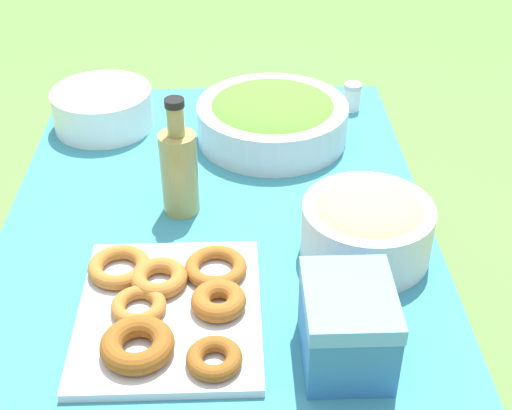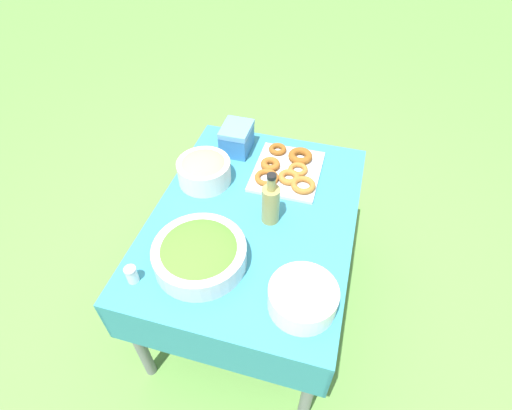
{
  "view_description": "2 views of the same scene",
  "coord_description": "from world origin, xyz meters",
  "px_view_note": "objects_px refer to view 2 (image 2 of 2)",
  "views": [
    {
      "loc": [
        -1.21,
        -0.04,
        1.54
      ],
      "look_at": [
        -0.03,
        -0.08,
        0.71
      ],
      "focal_mm": 50.0,
      "sensor_mm": 36.0,
      "label": 1
    },
    {
      "loc": [
        1.13,
        0.33,
        1.95
      ],
      "look_at": [
        0.01,
        0.01,
        0.76
      ],
      "focal_mm": 28.0,
      "sensor_mm": 36.0,
      "label": 2
    }
  ],
  "objects_px": {
    "salad_bowl": "(200,253)",
    "plate_stack": "(303,298)",
    "pasta_bowl": "(204,169)",
    "olive_oil_bottle": "(271,203)",
    "cooler_box": "(237,138)",
    "donut_platter": "(287,169)"
  },
  "relations": [
    {
      "from": "olive_oil_bottle",
      "to": "cooler_box",
      "type": "distance_m",
      "value": 0.51
    },
    {
      "from": "salad_bowl",
      "to": "donut_platter",
      "type": "height_order",
      "value": "salad_bowl"
    },
    {
      "from": "plate_stack",
      "to": "olive_oil_bottle",
      "type": "distance_m",
      "value": 0.43
    },
    {
      "from": "salad_bowl",
      "to": "cooler_box",
      "type": "bearing_deg",
      "value": -173.75
    },
    {
      "from": "olive_oil_bottle",
      "to": "donut_platter",
      "type": "bearing_deg",
      "value": 179.03
    },
    {
      "from": "plate_stack",
      "to": "cooler_box",
      "type": "relative_size",
      "value": 1.41
    },
    {
      "from": "salad_bowl",
      "to": "plate_stack",
      "type": "bearing_deg",
      "value": 79.25
    },
    {
      "from": "donut_platter",
      "to": "plate_stack",
      "type": "bearing_deg",
      "value": 16.64
    },
    {
      "from": "pasta_bowl",
      "to": "donut_platter",
      "type": "xyz_separation_m",
      "value": [
        -0.16,
        0.36,
        -0.05
      ]
    },
    {
      "from": "pasta_bowl",
      "to": "olive_oil_bottle",
      "type": "xyz_separation_m",
      "value": [
        0.16,
        0.36,
        0.03
      ]
    },
    {
      "from": "olive_oil_bottle",
      "to": "salad_bowl",
      "type": "bearing_deg",
      "value": -34.91
    },
    {
      "from": "donut_platter",
      "to": "cooler_box",
      "type": "height_order",
      "value": "cooler_box"
    },
    {
      "from": "pasta_bowl",
      "to": "plate_stack",
      "type": "xyz_separation_m",
      "value": [
        0.53,
        0.57,
        -0.02
      ]
    },
    {
      "from": "pasta_bowl",
      "to": "cooler_box",
      "type": "distance_m",
      "value": 0.27
    },
    {
      "from": "cooler_box",
      "to": "plate_stack",
      "type": "bearing_deg",
      "value": 31.84
    },
    {
      "from": "olive_oil_bottle",
      "to": "cooler_box",
      "type": "bearing_deg",
      "value": -146.3
    },
    {
      "from": "salad_bowl",
      "to": "pasta_bowl",
      "type": "xyz_separation_m",
      "value": [
        -0.45,
        -0.15,
        0.01
      ]
    },
    {
      "from": "donut_platter",
      "to": "cooler_box",
      "type": "distance_m",
      "value": 0.31
    },
    {
      "from": "pasta_bowl",
      "to": "donut_platter",
      "type": "bearing_deg",
      "value": 113.52
    },
    {
      "from": "cooler_box",
      "to": "olive_oil_bottle",
      "type": "bearing_deg",
      "value": 33.7
    },
    {
      "from": "pasta_bowl",
      "to": "olive_oil_bottle",
      "type": "height_order",
      "value": "olive_oil_bottle"
    },
    {
      "from": "salad_bowl",
      "to": "cooler_box",
      "type": "height_order",
      "value": "cooler_box"
    }
  ]
}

